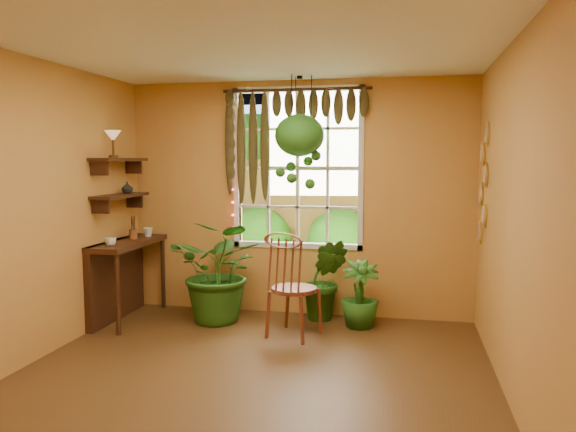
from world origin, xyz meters
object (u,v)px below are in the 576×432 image
Objects in this scene: potted_plant_left at (221,271)px; potted_plant_mid at (325,279)px; hanging_basket at (300,142)px; windsor_chair at (292,302)px; counter_ledge at (120,271)px.

potted_plant_mid is at bearing 15.45° from potted_plant_left.
hanging_basket is (-0.27, -0.10, 1.53)m from potted_plant_mid.
hanging_basket is (0.85, 0.21, 1.42)m from potted_plant_left.
potted_plant_left is at bearing -166.16° from hanging_basket.
potted_plant_left is 1.25× the size of potted_plant_mid.
hanging_basket reaches higher than windsor_chair.
windsor_chair is at bearing -6.67° from counter_ledge.
hanging_basket is at bearing 112.01° from windsor_chair.
potted_plant_mid reaches higher than counter_ledge.
potted_plant_left is at bearing 175.60° from windsor_chair.
counter_ledge is 1.30× the size of potted_plant_mid.
windsor_chair reaches higher than counter_ledge.
hanging_basket is at bearing 9.62° from counter_ledge.
potted_plant_left reaches higher than counter_ledge.
hanging_basket reaches higher than potted_plant_mid.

